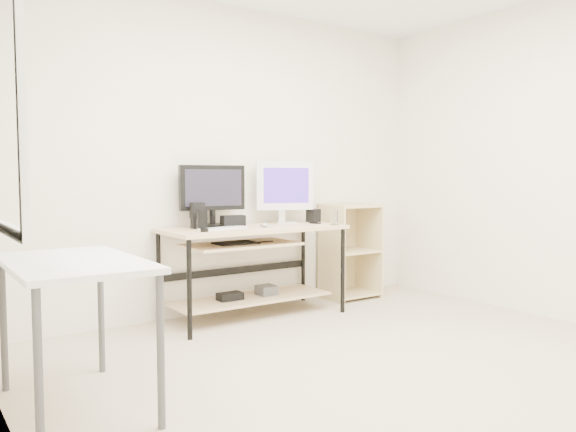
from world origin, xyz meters
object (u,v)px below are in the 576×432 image
(shelf_unit, at_px, (347,250))
(audio_controller, at_px, (202,220))
(side_table, at_px, (74,276))
(black_monitor, at_px, (212,192))
(white_imac, at_px, (285,187))
(desk, at_px, (251,253))

(shelf_unit, bearing_deg, audio_controller, -174.72)
(side_table, relative_size, black_monitor, 1.81)
(side_table, height_order, audio_controller, audio_controller)
(shelf_unit, relative_size, audio_controller, 5.98)
(white_imac, height_order, audio_controller, white_imac)
(shelf_unit, bearing_deg, side_table, -156.67)
(side_table, bearing_deg, white_imac, 30.09)
(audio_controller, bearing_deg, side_table, -126.41)
(shelf_unit, bearing_deg, black_monitor, 178.56)
(shelf_unit, xyz_separation_m, audio_controller, (-1.61, -0.15, 0.37))
(white_imac, relative_size, audio_controller, 3.64)
(side_table, bearing_deg, black_monitor, 41.75)
(side_table, xyz_separation_m, shelf_unit, (2.83, 1.22, -0.22))
(black_monitor, bearing_deg, audio_controller, -127.98)
(side_table, xyz_separation_m, white_imac, (2.09, 1.21, 0.40))
(desk, xyz_separation_m, white_imac, (0.44, 0.15, 0.53))
(desk, relative_size, side_table, 1.50)
(audio_controller, bearing_deg, shelf_unit, 17.62)
(black_monitor, bearing_deg, desk, -31.32)
(shelf_unit, distance_m, white_imac, 0.96)
(side_table, relative_size, audio_controller, 6.65)
(black_monitor, bearing_deg, shelf_unit, 5.76)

